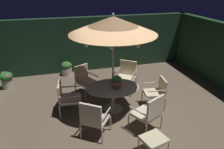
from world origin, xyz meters
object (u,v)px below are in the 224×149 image
at_px(patio_chair_northeast, 149,112).
at_px(patio_chair_southwest, 66,96).
at_px(centerpiece_planter, 117,81).
at_px(patio_chair_south, 84,78).
at_px(patio_chair_east, 157,91).
at_px(ottoman_footrest, 154,140).
at_px(potted_plant_left_far, 7,79).
at_px(patio_dining_table, 113,91).
at_px(patio_umbrella, 113,25).
at_px(potted_plant_back_right, 67,68).
at_px(patio_chair_southeast, 127,74).
at_px(patio_chair_north, 94,118).

height_order(patio_chair_northeast, patio_chair_southwest, patio_chair_northeast).
xyz_separation_m(centerpiece_planter, patio_chair_south, (-0.75, 1.23, -0.38)).
relative_size(centerpiece_planter, patio_chair_east, 0.42).
bearing_deg(patio_chair_east, ottoman_footrest, -117.92).
distance_m(patio_chair_northeast, potted_plant_left_far, 5.28).
bearing_deg(patio_dining_table, patio_chair_south, 119.36).
bearing_deg(patio_chair_south, patio_umbrella, -60.64).
bearing_deg(patio_chair_southwest, potted_plant_back_right, 85.86).
relative_size(patio_chair_south, ottoman_footrest, 1.62).
relative_size(patio_chair_southeast, ottoman_footrest, 1.66).
relative_size(patio_dining_table, potted_plant_back_right, 2.73).
height_order(patio_umbrella, potted_plant_left_far, patio_umbrella).
distance_m(patio_umbrella, patio_chair_south, 2.36).
relative_size(patio_chair_northeast, patio_chair_south, 1.02).
distance_m(patio_dining_table, patio_chair_north, 1.35).
height_order(patio_umbrella, patio_chair_southeast, patio_umbrella).
bearing_deg(patio_chair_east, patio_chair_north, -156.97).
bearing_deg(patio_chair_southeast, patio_chair_south, 176.77).
xyz_separation_m(patio_chair_east, patio_chair_southwest, (-2.65, 0.37, 0.01)).
relative_size(patio_chair_southeast, potted_plant_left_far, 1.69).
bearing_deg(ottoman_footrest, centerpiece_planter, 98.85).
distance_m(patio_chair_northeast, patio_chair_east, 1.24).
xyz_separation_m(patio_chair_east, ottoman_footrest, (-0.93, -1.76, -0.19)).
xyz_separation_m(patio_chair_north, patio_chair_southeast, (1.58, 2.18, 0.03)).
bearing_deg(patio_chair_northeast, ottoman_footrest, -106.23).
bearing_deg(centerpiece_planter, potted_plant_left_far, 144.26).
bearing_deg(ottoman_footrest, potted_plant_back_right, 107.09).
xyz_separation_m(patio_umbrella, potted_plant_left_far, (-3.28, 2.36, -2.18)).
bearing_deg(potted_plant_left_far, patio_umbrella, -35.77).
relative_size(patio_chair_north, potted_plant_back_right, 1.79).
bearing_deg(patio_chair_north, patio_umbrella, 54.27).
bearing_deg(patio_chair_east, patio_chair_southwest, 171.95).
height_order(potted_plant_back_right, potted_plant_left_far, potted_plant_left_far).
bearing_deg(centerpiece_planter, patio_chair_north, -130.51).
height_order(patio_dining_table, patio_chair_north, patio_chair_north).
bearing_deg(potted_plant_back_right, patio_umbrella, -69.21).
bearing_deg(potted_plant_left_far, patio_chair_southwest, -48.28).
height_order(patio_umbrella, potted_plant_back_right, patio_umbrella).
relative_size(patio_chair_southwest, potted_plant_back_right, 1.69).
xyz_separation_m(patio_chair_north, patio_chair_south, (0.13, 2.26, 0.01)).
bearing_deg(patio_dining_table, patio_chair_southwest, 172.44).
bearing_deg(patio_dining_table, patio_umbrella, -29.50).
height_order(centerpiece_planter, potted_plant_back_right, centerpiece_planter).
distance_m(potted_plant_back_right, potted_plant_left_far, 2.24).
distance_m(patio_chair_southeast, potted_plant_left_far, 4.28).
bearing_deg(centerpiece_planter, patio_chair_south, 121.33).
relative_size(patio_umbrella, patio_chair_northeast, 2.75).
xyz_separation_m(centerpiece_planter, patio_chair_north, (-0.88, -1.03, -0.39)).
xyz_separation_m(patio_chair_northeast, patio_chair_southwest, (-1.94, 1.39, -0.02)).
bearing_deg(potted_plant_left_far, patio_chair_south, -24.48).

